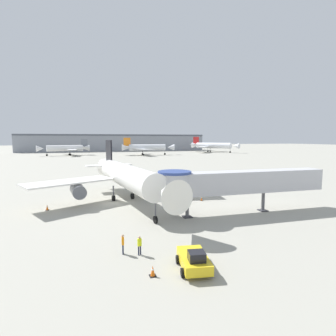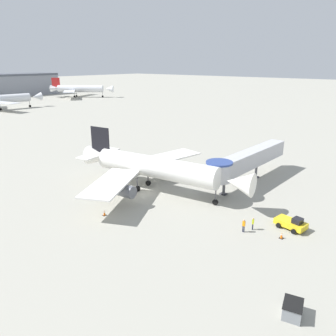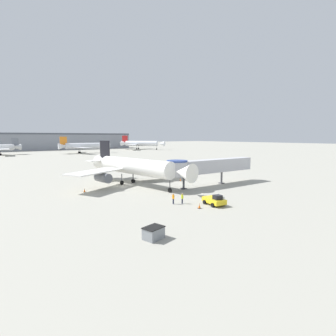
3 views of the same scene
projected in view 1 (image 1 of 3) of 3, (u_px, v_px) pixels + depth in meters
ground_plane at (113, 203)px, 39.78m from camera, size 800.00×800.00×0.00m
main_airplane at (126, 177)px, 39.85m from camera, size 29.10×30.49×9.51m
jet_bridge at (233, 182)px, 33.97m from camera, size 23.06×4.09×5.86m
pushback_tug_yellow at (194, 260)px, 19.56m from camera, size 2.75×4.06×1.72m
traffic_cone_apron_front at (153, 271)px, 18.64m from camera, size 0.48×0.48×0.79m
traffic_cone_port_wing at (47, 207)px, 35.95m from camera, size 0.47×0.47×0.77m
traffic_cone_starboard_wing at (202, 199)px, 41.45m from camera, size 0.43×0.43×0.71m
ground_crew_marshaller at (140, 244)px, 21.98m from camera, size 0.35×0.25×1.65m
ground_crew_wing_walker at (123, 243)px, 22.16m from camera, size 0.23×0.34×1.73m
background_jet_red_tail at (212, 145)px, 191.82m from camera, size 32.40×34.05×11.27m
background_jet_gray_tail at (66, 148)px, 153.67m from camera, size 29.19×28.97×9.75m
background_jet_orange_tail at (146, 147)px, 157.82m from camera, size 31.96×31.12×10.45m
terminal_building at (116, 143)px, 210.73m from camera, size 142.86×20.70×13.25m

